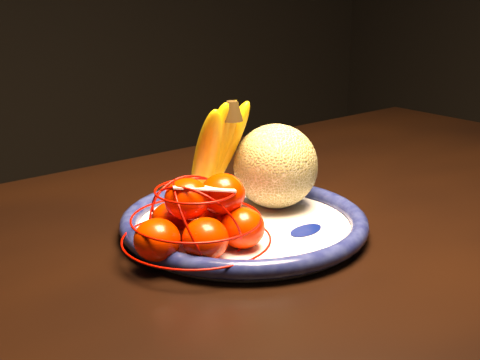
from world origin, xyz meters
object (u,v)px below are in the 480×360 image
fruit_bowl (244,224)px  banana_bunch (214,150)px  mandarin_bag (200,221)px  dining_table (302,299)px  cantaloupe (276,166)px

fruit_bowl → banana_bunch: bearing=95.4°
mandarin_bag → dining_table: bearing=-9.0°
fruit_bowl → banana_bunch: size_ratio=1.92×
fruit_bowl → mandarin_bag: 0.10m
dining_table → banana_bunch: (-0.06, 0.13, 0.18)m
fruit_bowl → mandarin_bag: size_ratio=1.42×
cantaloupe → mandarin_bag: (-0.16, -0.07, -0.02)m
fruit_bowl → banana_bunch: 0.11m
fruit_bowl → mandarin_bag: (-0.09, -0.04, 0.03)m
banana_bunch → mandarin_bag: bearing=-149.0°
dining_table → fruit_bowl: fruit_bowl is taller
banana_bunch → cantaloupe: bearing=-43.5°
dining_table → banana_bunch: bearing=107.1°
mandarin_bag → fruit_bowl: bearing=24.2°
cantaloupe → dining_table: bearing=-102.9°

